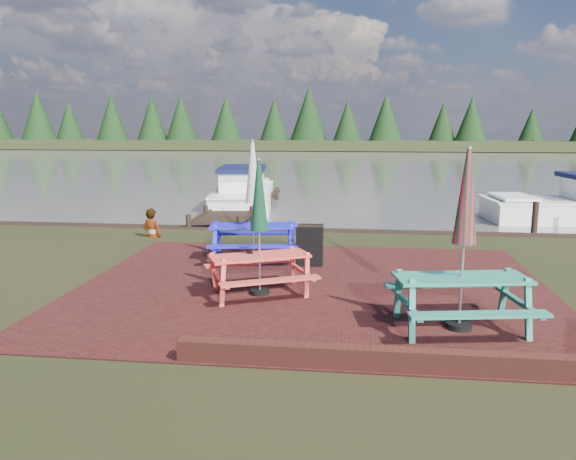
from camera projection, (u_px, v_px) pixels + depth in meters
The scene contains 12 objects.
ground at pixel (308, 304), 9.87m from camera, with size 120.00×120.00×0.00m, color black.
paving at pixel (312, 287), 10.85m from camera, with size 9.00×7.50×0.02m, color #381312.
brick_wall at pixel (457, 357), 7.23m from camera, with size 6.21×1.79×0.30m.
water at pixel (348, 163), 45.96m from camera, with size 120.00×60.00×0.02m, color #4C4A41.
far_treeline at pixel (352, 124), 73.65m from camera, with size 120.00×10.00×8.10m.
picnic_table_teal at pixel (462, 268), 8.46m from camera, with size 2.26×2.08×2.76m.
picnic_table_red at pixel (260, 249), 10.23m from camera, with size 2.31×2.22×2.50m.
picnic_table_blue at pixel (253, 219), 12.87m from camera, with size 2.22×2.03×2.75m.
chalkboard at pixel (310, 246), 12.35m from camera, with size 0.59×0.57×0.93m.
jetty at pixel (242, 205), 21.27m from camera, with size 1.76×9.08×1.00m.
boat_jetty at pixel (244, 194), 22.51m from camera, with size 2.98×6.63×1.86m.
person at pixel (151, 209), 15.62m from camera, with size 0.58×0.38×1.60m, color gray.
Camera 1 is at (0.81, -9.44, 3.10)m, focal length 35.00 mm.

